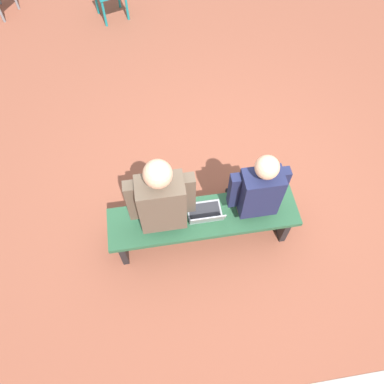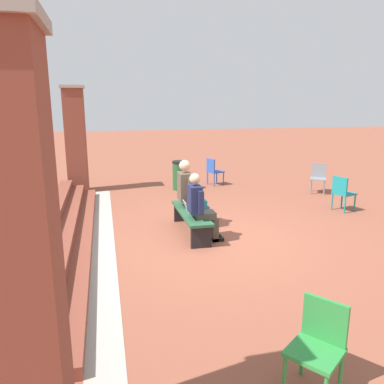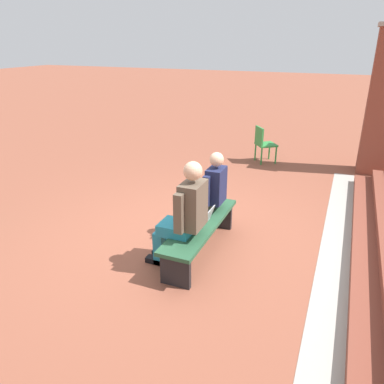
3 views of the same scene
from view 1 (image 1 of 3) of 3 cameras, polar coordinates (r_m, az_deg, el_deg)
ground_plane at (r=4.14m, az=5.81°, el=-1.26°), size 60.00×60.00×0.00m
bench at (r=3.60m, az=1.73°, el=-4.38°), size 1.80×0.44×0.45m
person_student at (r=3.42m, az=9.55°, el=0.32°), size 0.51×0.64×1.29m
person_adult at (r=3.28m, az=-4.71°, el=-1.08°), size 0.58×0.74×1.41m
laptop at (r=3.47m, az=2.08°, el=-3.43°), size 0.32×0.29×0.21m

